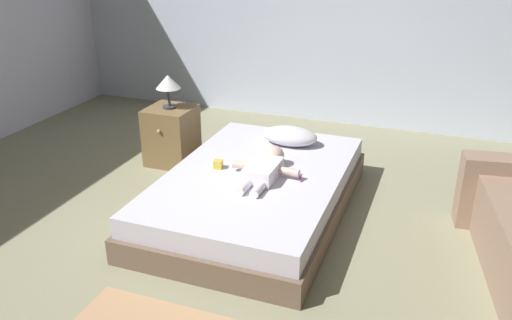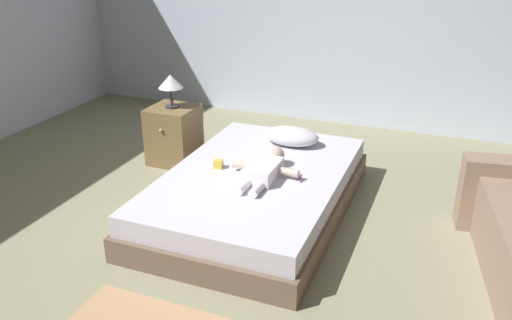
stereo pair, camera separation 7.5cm
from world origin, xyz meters
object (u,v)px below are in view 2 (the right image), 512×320
at_px(toothbrush, 300,177).
at_px(nightstand, 174,135).
at_px(pillow, 291,136).
at_px(toy_block, 218,164).
at_px(bed, 256,192).
at_px(baby, 265,168).
at_px(lamp, 171,83).

relative_size(toothbrush, nightstand, 0.25).
relative_size(pillow, toy_block, 6.39).
height_order(bed, toy_block, toy_block).
bearing_deg(baby, lamp, 150.58).
distance_m(pillow, toothbrush, 0.67).
bearing_deg(bed, toothbrush, 2.90).
xyz_separation_m(bed, nightstand, (-1.07, 0.62, 0.10)).
bearing_deg(toothbrush, baby, -169.76).
relative_size(toothbrush, toy_block, 1.81).
relative_size(pillow, toothbrush, 3.53).
relative_size(nightstand, toy_block, 7.19).
relative_size(bed, pillow, 4.31).
relative_size(pillow, lamp, 1.56).
distance_m(lamp, toy_block, 1.09).
distance_m(toothbrush, toy_block, 0.64).
relative_size(baby, nightstand, 1.23).
height_order(nightstand, lamp, lamp).
height_order(baby, nightstand, nightstand).
bearing_deg(baby, toothbrush, 10.24).
relative_size(bed, toothbrush, 15.19).
xyz_separation_m(baby, nightstand, (-1.15, 0.65, -0.13)).
xyz_separation_m(baby, toothbrush, (0.26, 0.05, -0.05)).
height_order(toothbrush, toy_block, toy_block).
xyz_separation_m(baby, toy_block, (-0.38, -0.00, -0.03)).
relative_size(lamp, toy_block, 4.09).
xyz_separation_m(pillow, nightstand, (-1.14, -0.01, -0.14)).
distance_m(pillow, nightstand, 1.15).
bearing_deg(toothbrush, nightstand, 156.79).
distance_m(bed, toy_block, 0.36).
relative_size(baby, lamp, 2.17).
bearing_deg(baby, pillow, 91.24).
height_order(toothbrush, lamp, lamp).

